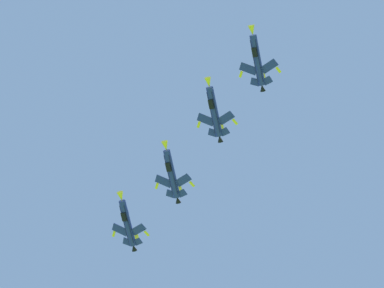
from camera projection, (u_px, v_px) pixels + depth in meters
fighter_jet_lead at (257, 59)px, 158.68m from camera, size 9.83×15.96×5.09m
fighter_jet_left_wing at (214, 111)px, 158.82m from camera, size 9.78×15.96×5.14m
fighter_jet_right_wing at (172, 173)px, 161.70m from camera, size 9.93×15.96×5.00m
fighter_jet_left_outer at (127, 222)px, 166.62m from camera, size 9.88×15.96×5.05m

